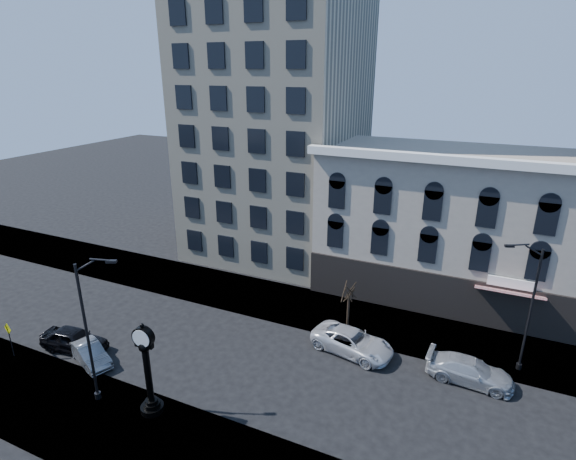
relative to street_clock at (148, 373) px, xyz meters
The scene contains 14 objects.
ground 6.94m from the street_clock, 75.40° to the left, with size 160.00×160.00×0.00m, color black.
sidewalk_far 14.53m from the street_clock, 83.51° to the left, with size 160.00×6.00×0.12m, color gray.
sidewalk_near 3.53m from the street_clock, 47.91° to the right, with size 160.00×6.00×0.12m, color gray.
cream_tower 30.46m from the street_clock, 100.16° to the left, with size 15.90×15.40×42.50m.
victorian_row 26.18m from the street_clock, 58.36° to the left, with size 22.60×11.19×12.50m.
street_clock is the anchor object (origin of this frame).
street_lamp_near 5.16m from the street_clock, behind, with size 2.17×1.17×8.96m.
street_lamp_far 22.22m from the street_clock, 34.46° to the left, with size 2.15×0.98×8.66m.
bare_tree_far 14.93m from the street_clock, 61.33° to the left, with size 2.30×2.30×3.96m.
warning_sign 11.76m from the street_clock, behind, with size 0.80×0.18×2.48m.
car_near_a 9.29m from the street_clock, 164.13° to the left, with size 1.87×4.64×1.58m, color black.
car_near_b 7.29m from the street_clock, 164.07° to the left, with size 1.40×4.02×1.32m, color #595B60.
car_far_a 13.28m from the street_clock, 50.20° to the left, with size 2.57×5.56×1.55m, color silver.
car_far_b 18.88m from the street_clock, 32.74° to the left, with size 2.07×5.10×1.48m, color #A5A8AD.
Camera 1 is at (13.58, -21.31, 18.07)m, focal length 28.00 mm.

